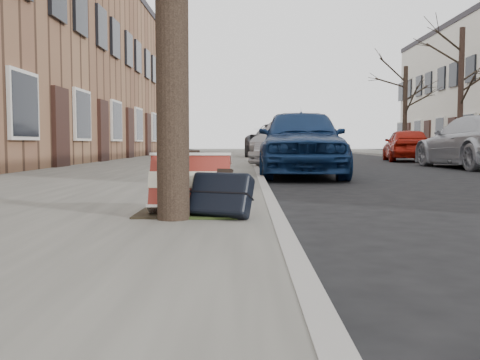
{
  "coord_description": "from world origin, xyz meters",
  "views": [
    {
      "loc": [
        -1.51,
        -3.38,
        0.72
      ],
      "look_at": [
        -1.56,
        0.8,
        0.43
      ],
      "focal_mm": 40.0,
      "sensor_mm": 36.0,
      "label": 1
    }
  ],
  "objects_px": {
    "suitcase_navy": "(221,194)",
    "car_near_front": "(300,142)",
    "car_near_mid": "(296,144)",
    "suitcase_red": "(190,184)"
  },
  "relations": [
    {
      "from": "suitcase_navy",
      "to": "car_near_front",
      "type": "bearing_deg",
      "value": 101.02
    },
    {
      "from": "suitcase_navy",
      "to": "car_near_front",
      "type": "height_order",
      "value": "car_near_front"
    },
    {
      "from": "suitcase_navy",
      "to": "car_near_front",
      "type": "distance_m",
      "value": 7.35
    },
    {
      "from": "car_near_front",
      "to": "car_near_mid",
      "type": "bearing_deg",
      "value": 88.42
    },
    {
      "from": "suitcase_red",
      "to": "suitcase_navy",
      "type": "height_order",
      "value": "suitcase_red"
    },
    {
      "from": "suitcase_red",
      "to": "car_near_front",
      "type": "relative_size",
      "value": 0.15
    },
    {
      "from": "suitcase_navy",
      "to": "car_near_front",
      "type": "xyz_separation_m",
      "value": [
        1.36,
        7.21,
        0.43
      ]
    },
    {
      "from": "suitcase_navy",
      "to": "car_near_front",
      "type": "relative_size",
      "value": 0.11
    },
    {
      "from": "car_near_front",
      "to": "car_near_mid",
      "type": "distance_m",
      "value": 3.9
    },
    {
      "from": "suitcase_navy",
      "to": "car_near_mid",
      "type": "relative_size",
      "value": 0.12
    }
  ]
}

